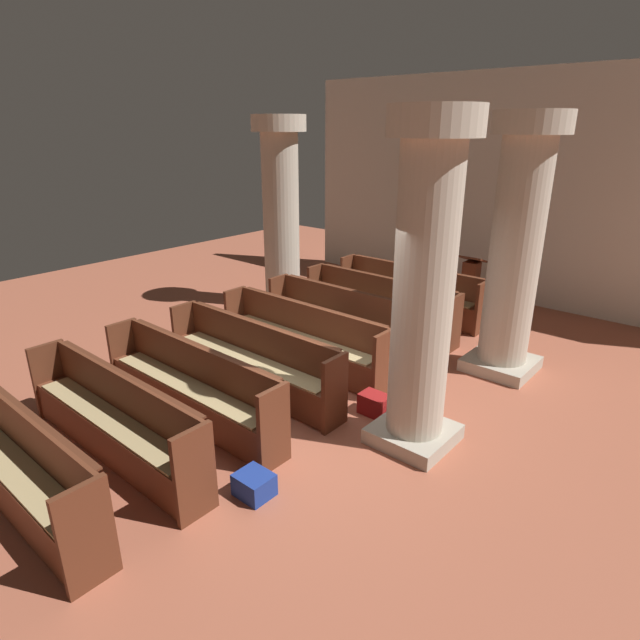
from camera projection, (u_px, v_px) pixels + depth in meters
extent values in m
plane|color=#AD5B42|center=(322.00, 408.00, 6.83)|extent=(19.20, 19.20, 0.00)
cube|color=silver|center=(520.00, 191.00, 10.37)|extent=(10.00, 0.16, 4.50)
cube|color=brown|center=(408.00, 293.00, 10.02)|extent=(2.90, 0.38, 0.05)
cube|color=brown|center=(414.00, 278.00, 10.05)|extent=(2.90, 0.04, 0.48)
cube|color=#562B1A|center=(416.00, 266.00, 10.00)|extent=(2.79, 0.06, 0.02)
cube|color=#5B2D1B|center=(348.00, 278.00, 10.91)|extent=(0.06, 0.44, 0.95)
cube|color=#5B2D1B|center=(481.00, 308.00, 9.11)|extent=(0.06, 0.44, 0.95)
cube|color=brown|center=(403.00, 306.00, 9.98)|extent=(2.90, 0.03, 0.40)
cube|color=tan|center=(408.00, 292.00, 9.99)|extent=(2.67, 0.32, 0.03)
cube|color=brown|center=(378.00, 306.00, 9.30)|extent=(2.90, 0.38, 0.05)
cube|color=brown|center=(384.00, 290.00, 9.32)|extent=(2.90, 0.04, 0.48)
cube|color=#562B1A|center=(386.00, 277.00, 9.28)|extent=(2.79, 0.06, 0.02)
cube|color=#5B2D1B|center=(316.00, 289.00, 10.19)|extent=(0.06, 0.44, 0.95)
cube|color=#5B2D1B|center=(454.00, 324.00, 8.38)|extent=(0.06, 0.44, 0.95)
cube|color=brown|center=(372.00, 321.00, 9.25)|extent=(2.90, 0.03, 0.40)
cube|color=tan|center=(378.00, 305.00, 9.27)|extent=(2.67, 0.32, 0.03)
cube|color=brown|center=(343.00, 321.00, 8.57)|extent=(2.90, 0.38, 0.05)
cube|color=brown|center=(349.00, 304.00, 8.60)|extent=(2.90, 0.04, 0.48)
cube|color=#562B1A|center=(351.00, 290.00, 8.55)|extent=(2.79, 0.06, 0.02)
cube|color=#5B2D1B|center=(279.00, 301.00, 9.47)|extent=(0.06, 0.44, 0.95)
cube|color=#5B2D1B|center=(422.00, 343.00, 7.66)|extent=(0.06, 0.44, 0.95)
cube|color=brown|center=(336.00, 337.00, 8.53)|extent=(2.90, 0.03, 0.40)
cube|color=tan|center=(342.00, 320.00, 8.55)|extent=(2.67, 0.32, 0.03)
cube|color=brown|center=(301.00, 340.00, 7.85)|extent=(2.90, 0.38, 0.05)
cube|color=brown|center=(308.00, 320.00, 7.88)|extent=(2.90, 0.04, 0.48)
cube|color=#562B1A|center=(310.00, 305.00, 7.83)|extent=(2.79, 0.06, 0.02)
cube|color=#5B2D1B|center=(236.00, 316.00, 8.74)|extent=(0.06, 0.44, 0.95)
cube|color=#5B2D1B|center=(383.00, 365.00, 6.94)|extent=(0.06, 0.44, 0.95)
cube|color=brown|center=(293.00, 357.00, 7.80)|extent=(2.90, 0.03, 0.40)
cube|color=tan|center=(300.00, 338.00, 7.82)|extent=(2.67, 0.32, 0.03)
cube|color=brown|center=(251.00, 361.00, 7.13)|extent=(2.90, 0.38, 0.05)
cube|color=brown|center=(259.00, 340.00, 7.15)|extent=(2.90, 0.04, 0.48)
cube|color=#562B1A|center=(261.00, 324.00, 7.11)|extent=(2.79, 0.06, 0.02)
cube|color=#5B2D1B|center=(186.00, 333.00, 8.02)|extent=(0.06, 0.44, 0.95)
cube|color=#5B2D1B|center=(335.00, 393.00, 6.21)|extent=(0.06, 0.44, 0.95)
cube|color=brown|center=(242.00, 380.00, 7.08)|extent=(2.90, 0.03, 0.40)
cube|color=tan|center=(250.00, 359.00, 7.10)|extent=(2.67, 0.32, 0.03)
cube|color=brown|center=(189.00, 388.00, 6.40)|extent=(2.90, 0.38, 0.05)
cube|color=brown|center=(199.00, 364.00, 6.43)|extent=(2.90, 0.04, 0.48)
cube|color=#562B1A|center=(200.00, 346.00, 6.38)|extent=(2.79, 0.06, 0.02)
cube|color=#5B2D1B|center=(125.00, 354.00, 7.30)|extent=(0.06, 0.44, 0.95)
cube|color=#5B2D1B|center=(274.00, 429.00, 5.49)|extent=(0.06, 0.44, 0.95)
cube|color=brown|center=(179.00, 409.00, 6.36)|extent=(2.90, 0.03, 0.40)
cube|color=tan|center=(188.00, 386.00, 6.38)|extent=(2.67, 0.32, 0.03)
cube|color=brown|center=(112.00, 421.00, 5.68)|extent=(2.90, 0.38, 0.05)
cube|color=brown|center=(123.00, 394.00, 5.71)|extent=(2.90, 0.04, 0.48)
cube|color=#562B1A|center=(124.00, 374.00, 5.66)|extent=(2.79, 0.06, 0.02)
cube|color=#5B2D1B|center=(51.00, 379.00, 6.57)|extent=(0.06, 0.44, 0.95)
cube|color=#5B2D1B|center=(195.00, 475.00, 4.77)|extent=(0.06, 0.44, 0.95)
cube|color=brown|center=(100.00, 446.00, 5.63)|extent=(2.90, 0.03, 0.40)
cube|color=tan|center=(110.00, 419.00, 5.65)|extent=(2.67, 0.32, 0.03)
cube|color=brown|center=(12.00, 465.00, 4.96)|extent=(2.90, 0.38, 0.05)
cube|color=brown|center=(25.00, 433.00, 4.98)|extent=(2.90, 0.04, 0.48)
cube|color=#562B1A|center=(26.00, 411.00, 4.94)|extent=(2.79, 0.06, 0.02)
cube|color=#5B2D1B|center=(87.00, 537.00, 4.04)|extent=(0.06, 0.44, 0.95)
cube|color=tan|center=(9.00, 462.00, 4.93)|extent=(2.67, 0.32, 0.03)
cube|color=#B6AD9A|center=(500.00, 363.00, 7.89)|extent=(0.95, 0.95, 0.18)
cylinder|color=beige|center=(515.00, 255.00, 7.30)|extent=(0.70, 0.70, 3.18)
cylinder|color=beige|center=(533.00, 122.00, 6.69)|extent=(1.02, 1.02, 0.30)
cube|color=#B6AD9A|center=(283.00, 300.00, 10.77)|extent=(0.95, 0.95, 0.18)
cylinder|color=beige|center=(281.00, 218.00, 10.18)|extent=(0.70, 0.70, 3.18)
cylinder|color=beige|center=(279.00, 123.00, 9.57)|extent=(1.02, 1.02, 0.30)
cube|color=#B6AD9A|center=(413.00, 434.00, 6.09)|extent=(0.87, 0.87, 0.18)
cylinder|color=beige|center=(423.00, 297.00, 5.50)|extent=(0.65, 0.65, 3.18)
cylinder|color=beige|center=(436.00, 121.00, 4.89)|extent=(0.94, 0.94, 0.30)
cube|color=#562B1A|center=(468.00, 306.00, 10.58)|extent=(0.45, 0.45, 0.06)
cube|color=brown|center=(470.00, 285.00, 10.42)|extent=(0.28, 0.28, 0.95)
cube|color=brown|center=(473.00, 259.00, 10.24)|extent=(0.48, 0.35, 0.15)
cube|color=black|center=(419.00, 266.00, 9.95)|extent=(0.14, 0.21, 0.03)
cube|color=navy|center=(254.00, 485.00, 5.18)|extent=(0.35, 0.31, 0.24)
cube|color=maroon|center=(375.00, 404.00, 6.65)|extent=(0.37, 0.26, 0.27)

